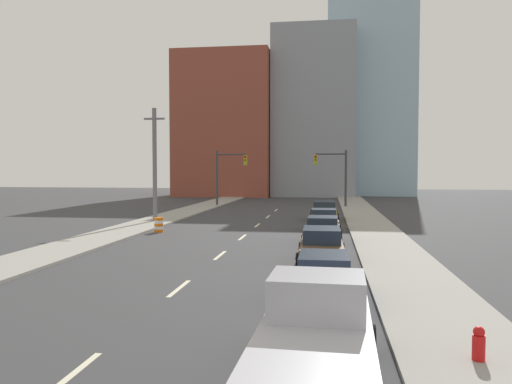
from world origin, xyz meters
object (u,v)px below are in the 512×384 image
object	(u,v)px
fire_hydrant	(479,347)
sedan_black	(323,231)
traffic_barrel	(159,225)
pickup_truck_silver	(315,339)
sedan_brown	(322,246)
traffic_signal_right	(337,171)
sedan_tan	(323,221)
utility_pole_left_mid	(155,164)
sedan_yellow	(324,212)
traffic_signal_left	(225,171)
sedan_blue	(324,279)

from	to	relation	value
fire_hydrant	sedan_black	size ratio (longest dim) A/B	0.19
traffic_barrel	pickup_truck_silver	size ratio (longest dim) A/B	0.17
sedan_brown	traffic_signal_right	bearing A→B (deg)	86.87
traffic_signal_right	traffic_barrel	distance (m)	25.67
fire_hydrant	sedan_tan	bearing A→B (deg)	98.49
fire_hydrant	utility_pole_left_mid	bearing A→B (deg)	122.05
utility_pole_left_mid	sedan_yellow	xyz separation A→B (m)	(12.69, 3.17, -3.74)
utility_pole_left_mid	traffic_barrel	bearing A→B (deg)	-68.34
pickup_truck_silver	sedan_brown	xyz separation A→B (m)	(-0.01, 12.25, -0.10)
traffic_signal_left	sedan_tan	bearing A→B (deg)	-62.07
utility_pole_left_mid	sedan_tan	bearing A→B (deg)	-14.45
sedan_black	pickup_truck_silver	bearing A→B (deg)	-88.35
sedan_tan	fire_hydrant	bearing A→B (deg)	-83.69
traffic_signal_left	traffic_signal_right	bearing A→B (deg)	0.00
sedan_brown	sedan_black	size ratio (longest dim) A/B	1.08
utility_pole_left_mid	sedan_tan	xyz separation A→B (m)	(12.69, -3.27, -3.78)
sedan_brown	sedan_blue	bearing A→B (deg)	-89.68
sedan_brown	sedan_tan	xyz separation A→B (m)	(-0.00, 11.15, -0.02)
traffic_barrel	traffic_signal_left	bearing A→B (deg)	90.73
traffic_barrel	sedan_brown	bearing A→B (deg)	-40.10
traffic_barrel	sedan_black	xyz separation A→B (m)	(10.47, -3.41, 0.19)
sedan_black	sedan_tan	world-z (taller)	sedan_black
traffic_barrel	sedan_black	bearing A→B (deg)	-18.03
sedan_yellow	traffic_signal_left	bearing A→B (deg)	127.38
sedan_tan	sedan_yellow	xyz separation A→B (m)	(0.01, 6.44, 0.04)
traffic_barrel	pickup_truck_silver	distance (m)	23.53
pickup_truck_silver	sedan_black	xyz separation A→B (m)	(-0.01, 17.66, -0.11)
sedan_brown	utility_pole_left_mid	bearing A→B (deg)	130.43
traffic_signal_right	sedan_yellow	size ratio (longest dim) A/B	1.29
sedan_blue	fire_hydrant	bearing A→B (deg)	-55.76
traffic_barrel	pickup_truck_silver	world-z (taller)	pickup_truck_silver
traffic_signal_left	utility_pole_left_mid	distance (m)	17.13
sedan_brown	traffic_barrel	bearing A→B (deg)	138.98
utility_pole_left_mid	sedan_black	xyz separation A→B (m)	(12.69, -9.01, -3.76)
utility_pole_left_mid	sedan_brown	world-z (taller)	utility_pole_left_mid
traffic_signal_left	utility_pole_left_mid	size ratio (longest dim) A/B	0.70
pickup_truck_silver	sedan_yellow	bearing A→B (deg)	92.01
utility_pole_left_mid	sedan_black	size ratio (longest dim) A/B	1.93
fire_hydrant	sedan_tan	size ratio (longest dim) A/B	0.19
sedan_tan	sedan_yellow	size ratio (longest dim) A/B	0.92
sedan_blue	pickup_truck_silver	bearing A→B (deg)	-91.49
fire_hydrant	sedan_black	bearing A→B (deg)	101.34
traffic_barrel	sedan_black	size ratio (longest dim) A/B	0.21
traffic_signal_right	sedan_blue	xyz separation A→B (m)	(-1.07, -37.95, -3.17)
fire_hydrant	traffic_signal_left	bearing A→B (deg)	108.29
sedan_blue	sedan_yellow	distance (m)	24.11
utility_pole_left_mid	fire_hydrant	size ratio (longest dim) A/B	10.31
pickup_truck_silver	fire_hydrant	bearing A→B (deg)	20.07
traffic_signal_left	traffic_barrel	distance (m)	22.87
traffic_signal_left	traffic_signal_right	xyz separation A→B (m)	(11.96, 0.00, 0.00)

